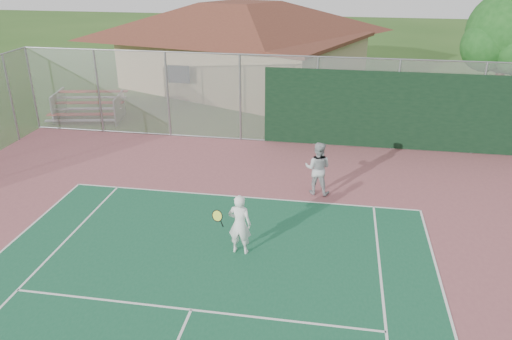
{
  "coord_description": "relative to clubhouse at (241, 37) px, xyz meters",
  "views": [
    {
      "loc": [
        2.82,
        -1.88,
        7.13
      ],
      "look_at": [
        0.66,
        10.9,
        1.42
      ],
      "focal_mm": 35.0,
      "sensor_mm": 36.0,
      "label": 1
    }
  ],
  "objects": [
    {
      "name": "back_fence",
      "position": [
        4.72,
        -8.45,
        -1.13
      ],
      "size": [
        20.08,
        0.11,
        3.53
      ],
      "color": "gray",
      "rests_on": "ground"
    },
    {
      "name": "player_grey_back",
      "position": [
        4.96,
        -12.87,
        -1.94
      ],
      "size": [
        0.91,
        0.75,
        1.72
      ],
      "rotation": [
        0.0,
        0.0,
        3.02
      ],
      "color": "#A9ABAE",
      "rests_on": "ground"
    },
    {
      "name": "tree",
      "position": [
        12.56,
        -3.87,
        1.01
      ],
      "size": [
        4.15,
        3.94,
        5.79
      ],
      "color": "#3E2316",
      "rests_on": "ground"
    },
    {
      "name": "clubhouse",
      "position": [
        0.0,
        0.0,
        0.0
      ],
      "size": [
        15.09,
        12.85,
        5.52
      ],
      "rotation": [
        0.0,
        0.0,
        -0.4
      ],
      "color": "tan",
      "rests_on": "ground"
    },
    {
      "name": "bleachers",
      "position": [
        -5.84,
        -6.81,
        -2.18
      ],
      "size": [
        3.42,
        2.34,
        1.17
      ],
      "rotation": [
        0.0,
        0.0,
        0.19
      ],
      "color": "#993223",
      "rests_on": "ground"
    },
    {
      "name": "player_white_front",
      "position": [
        3.2,
        -16.63,
        -1.98
      ],
      "size": [
        0.99,
        0.65,
        1.62
      ],
      "rotation": [
        0.0,
        0.0,
        3.08
      ],
      "color": "white",
      "rests_on": "ground"
    }
  ]
}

